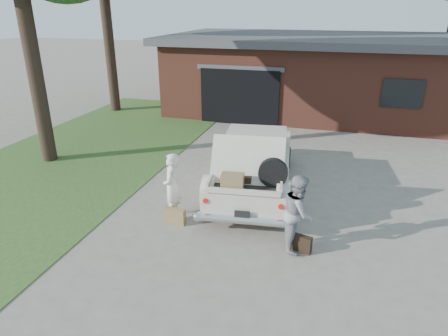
# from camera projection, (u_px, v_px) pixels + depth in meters

# --- Properties ---
(ground) EXTENTS (90.00, 90.00, 0.00)m
(ground) POSITION_uv_depth(u_px,v_px,m) (217.00, 223.00, 8.93)
(ground) COLOR gray
(ground) RESTS_ON ground
(grass_strip) EXTENTS (6.00, 16.00, 0.02)m
(grass_strip) POSITION_uv_depth(u_px,v_px,m) (83.00, 154.00, 13.02)
(grass_strip) COLOR #2D4C1E
(grass_strip) RESTS_ON ground
(house) EXTENTS (12.80, 7.80, 3.30)m
(house) POSITION_uv_depth(u_px,v_px,m) (311.00, 72.00, 18.24)
(house) COLOR brown
(house) RESTS_ON ground
(sedan) EXTENTS (2.45, 5.09, 1.87)m
(sedan) POSITION_uv_depth(u_px,v_px,m) (254.00, 163.00, 10.35)
(sedan) COLOR beige
(sedan) RESTS_ON ground
(woman_left) EXTENTS (0.49, 0.64, 1.55)m
(woman_left) POSITION_uv_depth(u_px,v_px,m) (172.00, 186.00, 8.91)
(woman_left) COLOR silver
(woman_left) RESTS_ON ground
(woman_right) EXTENTS (0.65, 0.80, 1.57)m
(woman_right) POSITION_uv_depth(u_px,v_px,m) (298.00, 213.00, 7.76)
(woman_right) COLOR gray
(woman_right) RESTS_ON ground
(suitcase_left) EXTENTS (0.48, 0.18, 0.36)m
(suitcase_left) POSITION_uv_depth(u_px,v_px,m) (175.00, 216.00, 8.87)
(suitcase_left) COLOR olive
(suitcase_left) RESTS_ON ground
(suitcase_right) EXTENTS (0.47, 0.25, 0.35)m
(suitcase_right) POSITION_uv_depth(u_px,v_px,m) (300.00, 243.00, 7.87)
(suitcase_right) COLOR black
(suitcase_right) RESTS_ON ground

